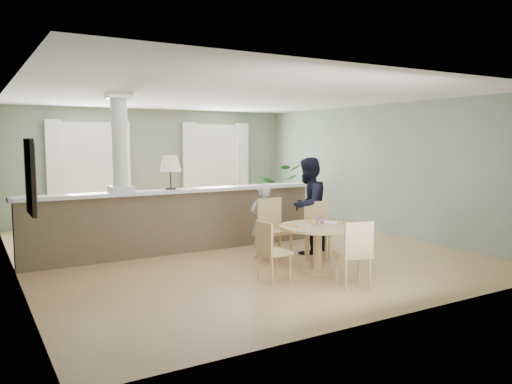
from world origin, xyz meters
TOP-DOWN VIEW (x-y plane):
  - ground at (0.00, 0.00)m, footprint 8.00×8.00m
  - room_shell at (-0.03, 0.63)m, footprint 7.02×8.02m
  - pony_wall at (-0.99, 0.20)m, footprint 5.32×0.38m
  - sofa at (-0.52, 1.37)m, footprint 2.82×1.29m
  - houseplant at (2.41, 2.38)m, footprint 1.37×1.23m
  - dining_table at (0.38, -2.03)m, footprint 1.14×1.14m
  - chair_far_boy at (0.20, -1.08)m, footprint 0.48×0.48m
  - chair_far_man at (0.92, -1.31)m, footprint 0.57×0.57m
  - chair_near at (0.30, -2.95)m, footprint 0.51×0.51m
  - chair_side at (-0.51, -2.15)m, footprint 0.41×0.41m
  - child_person at (0.15, -0.85)m, footprint 0.46×0.30m
  - man_person at (1.01, -0.94)m, footprint 0.99×0.90m

SIDE VIEW (x-z plane):
  - ground at x=0.00m, z-range 0.00..0.00m
  - sofa at x=-0.52m, z-range 0.00..0.80m
  - chair_side at x=-0.51m, z-range 0.04..0.88m
  - chair_near at x=0.30m, z-range 0.05..0.94m
  - chair_far_man at x=0.92m, z-range 0.05..0.98m
  - dining_table at x=0.38m, z-range 0.16..0.94m
  - chair_far_boy at x=0.20m, z-range 0.05..1.05m
  - child_person at x=0.15m, z-range 0.00..1.24m
  - houseplant at x=2.41m, z-range 0.00..1.37m
  - pony_wall at x=-0.99m, z-range -0.64..2.06m
  - man_person at x=1.01m, z-range 0.00..1.65m
  - room_shell at x=-0.03m, z-range 0.46..3.17m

